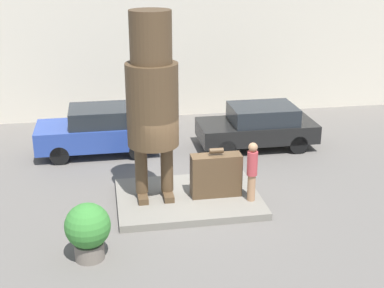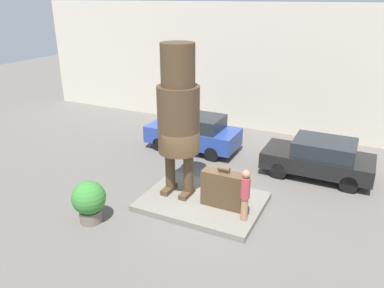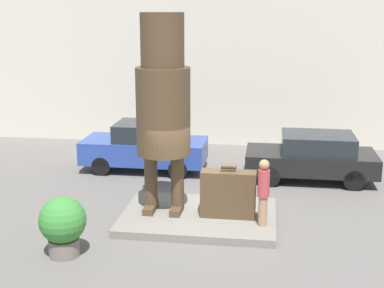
# 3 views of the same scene
# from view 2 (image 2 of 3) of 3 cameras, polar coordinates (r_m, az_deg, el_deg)

# --- Properties ---
(ground_plane) EXTENTS (60.00, 60.00, 0.00)m
(ground_plane) POSITION_cam_2_polar(r_m,az_deg,el_deg) (12.91, 1.60, -9.15)
(ground_plane) COLOR #605B56
(pedestal) EXTENTS (3.98, 2.94, 0.20)m
(pedestal) POSITION_cam_2_polar(r_m,az_deg,el_deg) (12.86, 1.61, -8.77)
(pedestal) COLOR slate
(pedestal) RESTS_ON ground_plane
(building_backdrop) EXTENTS (28.00, 0.60, 6.33)m
(building_backdrop) POSITION_cam_2_polar(r_m,az_deg,el_deg) (19.43, 12.32, 10.99)
(building_backdrop) COLOR beige
(building_backdrop) RESTS_ON ground_plane
(statue_figure) EXTENTS (1.38, 1.38, 5.11)m
(statue_figure) POSITION_cam_2_polar(r_m,az_deg,el_deg) (12.08, -2.09, 5.18)
(statue_figure) COLOR #4C3823
(statue_figure) RESTS_ON pedestal
(giant_suitcase) EXTENTS (1.40, 0.48, 1.40)m
(giant_suitcase) POSITION_cam_2_polar(r_m,az_deg,el_deg) (12.19, 4.78, -6.86)
(giant_suitcase) COLOR #4C3823
(giant_suitcase) RESTS_ON pedestal
(tourist) EXTENTS (0.29, 0.29, 1.69)m
(tourist) POSITION_cam_2_polar(r_m,az_deg,el_deg) (11.38, 8.11, -7.43)
(tourist) COLOR #A87A56
(tourist) RESTS_ON pedestal
(parked_car_blue) EXTENTS (4.17, 1.80, 1.65)m
(parked_car_blue) POSITION_cam_2_polar(r_m,az_deg,el_deg) (16.94, 0.27, 1.84)
(parked_car_blue) COLOR #284293
(parked_car_blue) RESTS_ON ground_plane
(parked_car_black) EXTENTS (4.10, 1.89, 1.53)m
(parked_car_black) POSITION_cam_2_polar(r_m,az_deg,el_deg) (15.25, 18.82, -1.94)
(parked_car_black) COLOR black
(parked_car_black) RESTS_ON ground_plane
(planter_pot) EXTENTS (1.05, 1.05, 1.37)m
(planter_pot) POSITION_cam_2_polar(r_m,az_deg,el_deg) (12.06, -15.42, -8.25)
(planter_pot) COLOR #70665B
(planter_pot) RESTS_ON ground_plane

